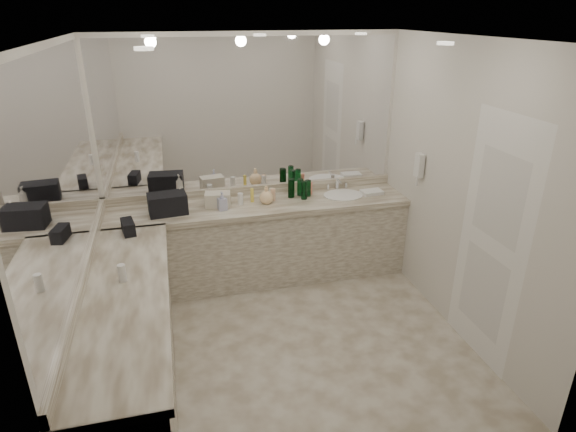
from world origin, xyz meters
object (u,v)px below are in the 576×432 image
object	(u,v)px
black_toiletry_bag	(168,203)
soap_bottle_b	(222,201)
sink	(343,196)
soap_bottle_a	(181,197)
cream_cosmetic_case	(218,200)
hand_towel	(372,192)
soap_bottle_c	(266,195)
wall_phone	(419,165)

from	to	relation	value
black_toiletry_bag	soap_bottle_b	distance (m)	0.54
sink	soap_bottle_a	bearing A→B (deg)	177.29
cream_cosmetic_case	hand_towel	distance (m)	1.71
sink	soap_bottle_c	distance (m)	0.88
wall_phone	hand_towel	size ratio (longest dim) A/B	1.04
sink	black_toiletry_bag	distance (m)	1.89
soap_bottle_a	soap_bottle_b	distance (m)	0.44
black_toiletry_bag	soap_bottle_c	distance (m)	1.02
wall_phone	soap_bottle_a	size ratio (longest dim) A/B	1.09
soap_bottle_c	soap_bottle_a	bearing A→B (deg)	173.18
hand_towel	soap_bottle_b	xyz separation A→B (m)	(-1.67, -0.06, 0.08)
soap_bottle_b	soap_bottle_c	distance (m)	0.48
wall_phone	soap_bottle_c	world-z (taller)	wall_phone
soap_bottle_b	soap_bottle_c	xyz separation A→B (m)	(0.48, 0.07, -0.00)
wall_phone	cream_cosmetic_case	xyz separation A→B (m)	(-1.99, 0.52, -0.38)
black_toiletry_bag	soap_bottle_a	distance (m)	0.19
hand_towel	cream_cosmetic_case	bearing A→B (deg)	178.37
soap_bottle_c	hand_towel	bearing A→B (deg)	-0.47
hand_towel	soap_bottle_b	world-z (taller)	soap_bottle_b
wall_phone	hand_towel	bearing A→B (deg)	120.77
soap_bottle_a	sink	bearing A→B (deg)	-2.71
black_toiletry_bag	soap_bottle_c	bearing A→B (deg)	1.49
cream_cosmetic_case	soap_bottle_a	bearing A→B (deg)	179.48
wall_phone	soap_bottle_b	bearing A→B (deg)	168.14
black_toiletry_bag	hand_towel	world-z (taller)	black_toiletry_bag
black_toiletry_bag	soap_bottle_a	xyz separation A→B (m)	(0.14, 0.13, 0.00)
wall_phone	soap_bottle_a	xyz separation A→B (m)	(-2.35, 0.58, -0.34)
sink	wall_phone	xyz separation A→B (m)	(0.61, -0.50, 0.46)
soap_bottle_a	soap_bottle_b	world-z (taller)	soap_bottle_a
sink	soap_bottle_b	size ratio (longest dim) A/B	2.28
wall_phone	soap_bottle_c	distance (m)	1.59
soap_bottle_a	soap_bottle_b	xyz separation A→B (m)	(0.40, -0.17, -0.01)
sink	soap_bottle_b	world-z (taller)	soap_bottle_b
sink	hand_towel	size ratio (longest dim) A/B	1.91
wall_phone	soap_bottle_b	world-z (taller)	wall_phone
soap_bottle_c	wall_phone	bearing A→B (deg)	-17.94
wall_phone	hand_towel	world-z (taller)	wall_phone
sink	black_toiletry_bag	xyz separation A→B (m)	(-1.89, -0.05, 0.11)
sink	cream_cosmetic_case	distance (m)	1.38
sink	soap_bottle_a	xyz separation A→B (m)	(-1.75, 0.08, 0.12)
wall_phone	cream_cosmetic_case	bearing A→B (deg)	165.41
sink	cream_cosmetic_case	world-z (taller)	cream_cosmetic_case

